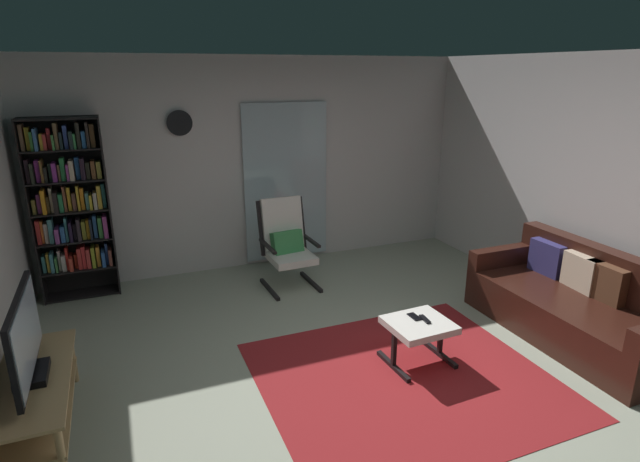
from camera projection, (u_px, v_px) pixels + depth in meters
ground_plane at (363, 378)px, 4.18m from camera, size 7.02×7.02×0.00m
wall_back at (261, 164)px, 6.34m from camera, size 5.60×0.06×2.60m
wall_right at (623, 196)px, 4.75m from camera, size 0.06×6.00×2.60m
glass_door_panel at (286, 183)px, 6.47m from camera, size 1.10×0.01×2.00m
area_rug at (405, 379)px, 4.16m from camera, size 2.31×2.10×0.01m
tv_stand at (36, 397)px, 3.46m from camera, size 0.47×1.27×0.44m
television at (26, 340)px, 3.34m from camera, size 0.20×0.99×0.60m
bookshelf_near_tv at (70, 204)px, 5.43m from camera, size 0.78×0.30×1.97m
leather_sofa at (576, 306)px, 4.78m from camera, size 0.89×1.98×0.83m
lounge_armchair at (286, 241)px, 5.86m from camera, size 0.58×0.67×1.02m
ottoman at (419, 329)px, 4.31m from camera, size 0.54×0.50×0.39m
tv_remote at (425, 319)px, 4.32m from camera, size 0.05×0.15×0.02m
cell_phone at (414, 317)px, 4.37m from camera, size 0.07×0.14×0.01m
wall_clock at (179, 123)px, 5.76m from camera, size 0.29×0.03×0.29m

